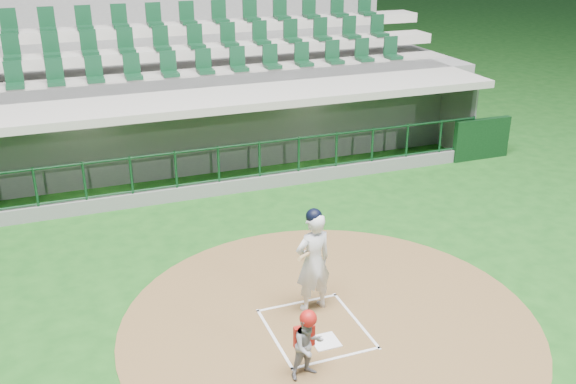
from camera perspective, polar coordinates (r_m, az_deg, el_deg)
name	(u,v)px	position (r m, az deg, el deg)	size (l,w,h in m)	color
ground	(309,320)	(11.34, 1.88, -11.29)	(120.00, 120.00, 0.00)	#154914
dirt_circle	(329,322)	(11.29, 3.71, -11.48)	(7.20, 7.20, 0.01)	brown
home_plate	(325,342)	(10.81, 3.33, -13.13)	(0.43, 0.43, 0.02)	white
batter_box_chalk	(316,328)	(11.11, 2.48, -12.03)	(1.55, 1.80, 0.01)	white
dugout_structure	(210,136)	(17.78, -6.99, 4.96)	(16.40, 3.70, 3.00)	slate
seating_deck	(177,94)	(20.51, -9.85, 8.54)	(17.00, 6.72, 5.15)	slate
batter	(313,260)	(11.14, 2.25, -6.09)	(0.91, 0.91, 1.94)	silver
catcher	(308,344)	(9.80, 1.77, -13.32)	(0.58, 0.48, 1.15)	gray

